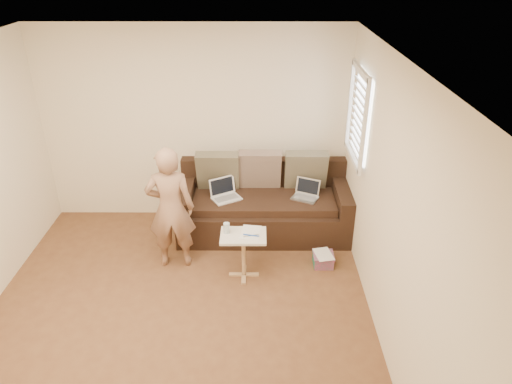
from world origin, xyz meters
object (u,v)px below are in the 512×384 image
person (171,208)px  laptop_white (227,199)px  drinking_glass (227,228)px  side_table (244,255)px  striped_box (323,259)px  laptop_silver (305,199)px  sofa (264,203)px

person → laptop_white: bearing=-136.1°
person → drinking_glass: bearing=158.8°
side_table → striped_box: 0.98m
side_table → laptop_silver: bearing=50.0°
laptop_white → striped_box: 1.44m
laptop_white → drinking_glass: (0.05, -0.85, 0.10)m
laptop_silver → side_table: 1.21m
laptop_white → person: size_ratio=0.23×
laptop_white → drinking_glass: bearing=-116.7°
laptop_white → laptop_silver: bearing=-29.2°
laptop_white → drinking_glass: size_ratio=2.90×
drinking_glass → laptop_white: bearing=93.5°
laptop_silver → drinking_glass: size_ratio=2.65×
laptop_white → striped_box: size_ratio=1.41×
sofa → laptop_white: sofa is taller
side_table → drinking_glass: (-0.19, 0.04, 0.34)m
sofa → laptop_silver: (0.52, -0.06, 0.10)m
drinking_glass → striped_box: bearing=8.2°
side_table → sofa: bearing=76.2°
laptop_silver → sofa: bearing=-161.0°
sofa → striped_box: sofa is taller
sofa → laptop_white: bearing=-170.8°
person → striped_box: 1.89m
sofa → side_table: size_ratio=3.94×
laptop_white → striped_box: laptop_white is taller
sofa → striped_box: (0.70, -0.77, -0.35)m
sofa → side_table: (-0.24, -0.97, -0.15)m
person → striped_box: (1.77, -0.04, -0.67)m
sofa → laptop_white: size_ratio=6.32×
drinking_glass → striped_box: (1.13, 0.16, -0.54)m
laptop_silver → striped_box: size_ratio=1.29×
sofa → laptop_white: 0.49m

